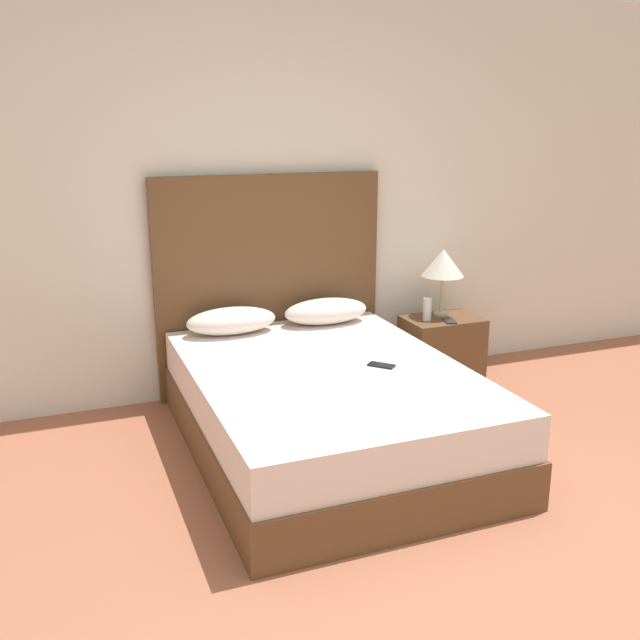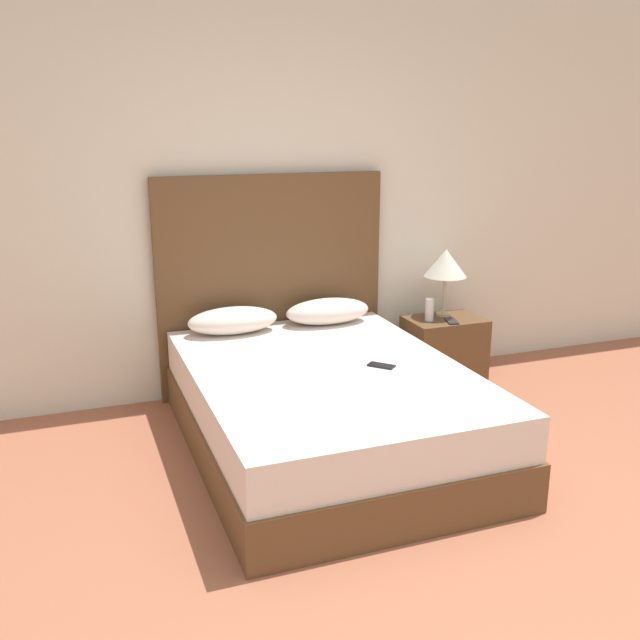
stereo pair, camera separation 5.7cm
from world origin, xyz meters
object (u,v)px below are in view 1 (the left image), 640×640
Objects in this scene: nightstand at (441,350)px; phone_on_nightstand at (450,321)px; phone_on_bed at (382,365)px; table_lamp at (443,263)px; bed at (327,409)px.

nightstand is 3.28× the size of phone_on_nightstand.
table_lamp reaches higher than phone_on_bed.
bed is 3.80× the size of nightstand.
nightstand is at bearing -108.94° from table_lamp.
table_lamp is 2.94× the size of phone_on_nightstand.
nightstand is at bearing 31.87° from bed.
phone_on_bed is (0.30, -0.09, 0.26)m from bed.
phone_on_bed is 1.25m from nightstand.
phone_on_bed is 0.29× the size of nightstand.
phone_on_bed is 1.15m from phone_on_nightstand.
nightstand is at bearing 88.86° from phone_on_nightstand.
table_lamp is at bearing 33.82° from bed.
phone_on_nightstand is at bearing 28.56° from bed.
phone_on_nightstand is (1.19, 0.65, 0.23)m from bed.
nightstand is 0.62m from table_lamp.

